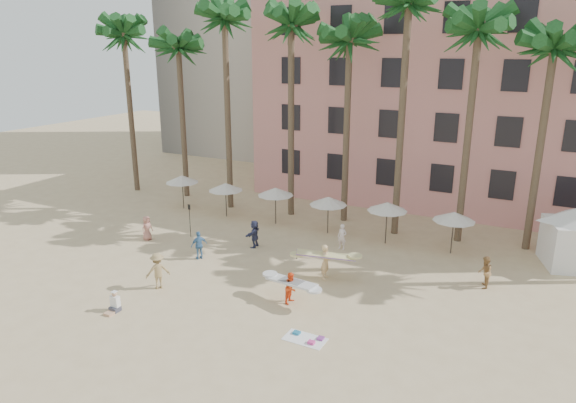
{
  "coord_description": "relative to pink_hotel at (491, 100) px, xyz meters",
  "views": [
    {
      "loc": [
        11.23,
        -17.5,
        11.98
      ],
      "look_at": [
        -0.68,
        6.0,
        4.0
      ],
      "focal_mm": 32.0,
      "sensor_mm": 36.0,
      "label": 1
    }
  ],
  "objects": [
    {
      "name": "seated_man",
      "position": [
        -12.85,
        -27.89,
        -7.65
      ],
      "size": [
        0.44,
        0.77,
        1.0
      ],
      "color": "#3F3F4C",
      "rests_on": "ground"
    },
    {
      "name": "paddle",
      "position": [
        -15.74,
        -18.24,
        -6.59
      ],
      "size": [
        0.18,
        0.04,
        2.23
      ],
      "color": "black",
      "rests_on": "ground"
    },
    {
      "name": "beach_towel",
      "position": [
        -3.77,
        -25.98,
        -7.97
      ],
      "size": [
        1.82,
        1.04,
        0.14
      ],
      "color": "white",
      "rests_on": "ground"
    },
    {
      "name": "ground",
      "position": [
        -7.0,
        -26.0,
        -8.0
      ],
      "size": [
        120.0,
        120.0,
        0.0
      ],
      "primitive_type": "plane",
      "color": "#D1B789",
      "rests_on": "ground"
    },
    {
      "name": "umbrella_row",
      "position": [
        -10.0,
        -13.5,
        -5.67
      ],
      "size": [
        22.5,
        2.7,
        2.73
      ],
      "color": "#332B23",
      "rests_on": "ground"
    },
    {
      "name": "palm_row",
      "position": [
        -6.49,
        -11.0,
        4.97
      ],
      "size": [
        44.4,
        5.4,
        16.3
      ],
      "color": "brown",
      "rests_on": "ground"
    },
    {
      "name": "carrier_yellow",
      "position": [
        -5.39,
        -20.07,
        -6.93
      ],
      "size": [
        3.15,
        1.88,
        1.93
      ],
      "color": "#E1B77E",
      "rests_on": "ground"
    },
    {
      "name": "beachgoers",
      "position": [
        -10.07,
        -20.36,
        -7.12
      ],
      "size": [
        20.92,
        10.21,
        1.92
      ],
      "color": "#353A5D",
      "rests_on": "ground"
    },
    {
      "name": "pink_hotel",
      "position": [
        0.0,
        0.0,
        0.0
      ],
      "size": [
        35.0,
        14.0,
        16.0
      ],
      "primitive_type": "cube",
      "color": "#D98584",
      "rests_on": "ground"
    },
    {
      "name": "carrier_white",
      "position": [
        -5.83,
        -23.3,
        -7.15
      ],
      "size": [
        2.83,
        1.33,
        1.56
      ],
      "color": "#FF4E1A",
      "rests_on": "ground"
    }
  ]
}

